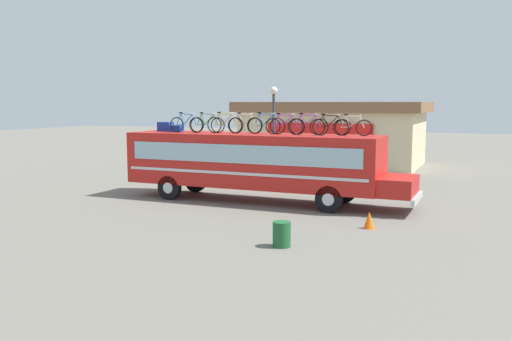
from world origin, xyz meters
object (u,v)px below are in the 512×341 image
rooftop_bicycle_7 (308,126)px  rooftop_bicycle_8 (330,126)px  street_lamp (274,119)px  rooftop_bicycle_5 (266,125)px  rooftop_bicycle_6 (285,126)px  bus (256,161)px  luggage_bag_1 (166,127)px  luggage_bag_2 (176,128)px  rooftop_bicycle_1 (186,124)px  trash_bin (282,234)px  rooftop_bicycle_3 (225,124)px  rooftop_bicycle_4 (245,125)px  traffic_cone (369,220)px  rooftop_bicycle_2 (207,124)px  rooftop_bicycle_9 (352,127)px

rooftop_bicycle_7 → rooftop_bicycle_8: bearing=14.5°
rooftop_bicycle_8 → street_lamp: size_ratio=0.34×
rooftop_bicycle_5 → rooftop_bicycle_6: size_ratio=1.00×
bus → luggage_bag_1: size_ratio=19.39×
luggage_bag_2 → rooftop_bicycle_1: rooftop_bicycle_1 is taller
bus → rooftop_bicycle_5: 1.62m
rooftop_bicycle_1 → trash_bin: size_ratio=2.22×
rooftop_bicycle_3 → rooftop_bicycle_5: 1.90m
bus → rooftop_bicycle_4: bearing=172.0°
luggage_bag_2 → traffic_cone: (9.67, -3.34, -2.79)m
luggage_bag_1 → rooftop_bicycle_4: size_ratio=0.39×
rooftop_bicycle_7 → trash_bin: (1.42, -6.72, -2.94)m
bus → rooftop_bicycle_8: bearing=5.4°
rooftop_bicycle_1 → luggage_bag_1: bearing=157.6°
bus → rooftop_bicycle_2: rooftop_bicycle_2 is taller
rooftop_bicycle_1 → rooftop_bicycle_5: 3.74m
trash_bin → traffic_cone: 3.91m
street_lamp → rooftop_bicycle_9: bearing=-42.9°
rooftop_bicycle_3 → rooftop_bicycle_6: size_ratio=1.00×
bus → rooftop_bicycle_3: (-1.49, -0.01, 1.57)m
bus → street_lamp: 5.74m
rooftop_bicycle_3 → rooftop_bicycle_4: rooftop_bicycle_3 is taller
rooftop_bicycle_4 → traffic_cone: 7.64m
luggage_bag_2 → rooftop_bicycle_6: bearing=-0.6°
rooftop_bicycle_3 → rooftop_bicycle_4: bearing=5.8°
rooftop_bicycle_8 → rooftop_bicycle_6: bearing=-172.3°
traffic_cone → rooftop_bicycle_2: bearing=158.0°
rooftop_bicycle_4 → rooftop_bicycle_6: 1.87m
rooftop_bicycle_3 → traffic_cone: size_ratio=3.00×
bus → rooftop_bicycle_9: 4.40m
luggage_bag_1 → trash_bin: bearing=-39.4°
luggage_bag_2 → rooftop_bicycle_7: 6.35m
rooftop_bicycle_4 → traffic_cone: rooftop_bicycle_4 is taller
rooftop_bicycle_5 → bus: bearing=-168.2°
rooftop_bicycle_9 → street_lamp: 7.41m
street_lamp → rooftop_bicycle_3: bearing=-91.8°
luggage_bag_1 → rooftop_bicycle_6: bearing=-3.0°
rooftop_bicycle_4 → rooftop_bicycle_6: rooftop_bicycle_4 is taller
trash_bin → traffic_cone: size_ratio=1.29×
rooftop_bicycle_6 → rooftop_bicycle_7: bearing=1.5°
rooftop_bicycle_3 → rooftop_bicycle_5: (1.90, 0.10, -0.00)m
luggage_bag_1 → traffic_cone: (10.42, -3.60, -2.86)m
luggage_bag_2 → rooftop_bicycle_7: size_ratio=0.33×
luggage_bag_2 → rooftop_bicycle_1: bearing=-25.6°
rooftop_bicycle_7 → traffic_cone: 5.58m
traffic_cone → bus: bearing=150.0°
rooftop_bicycle_2 → traffic_cone: bearing=-22.0°
rooftop_bicycle_3 → rooftop_bicycle_8: (4.67, 0.31, -0.02)m
rooftop_bicycle_2 → rooftop_bicycle_3: (0.89, -0.00, 0.01)m
rooftop_bicycle_7 → trash_bin: size_ratio=2.33×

